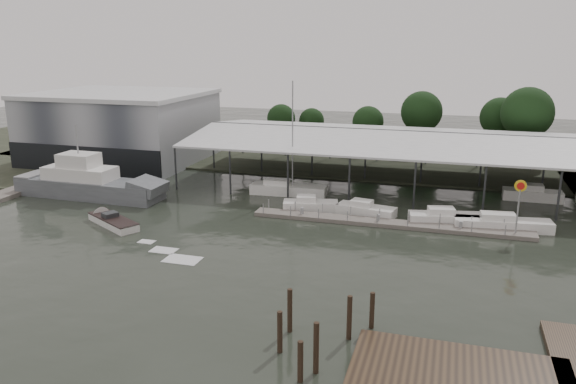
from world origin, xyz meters
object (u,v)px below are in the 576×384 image
(shell_fuel_sign, at_px, (519,197))
(speedboat_underway, at_px, (110,220))
(grey_trawler, at_px, (90,184))
(white_sailboat, at_px, (287,189))

(shell_fuel_sign, bearing_deg, speedboat_underway, -168.88)
(shell_fuel_sign, relative_size, grey_trawler, 0.30)
(shell_fuel_sign, distance_m, grey_trawler, 47.30)
(grey_trawler, xyz_separation_m, speedboat_underway, (8.14, -8.23, -1.19))
(grey_trawler, bearing_deg, shell_fuel_sign, 0.25)
(grey_trawler, relative_size, white_sailboat, 1.37)
(shell_fuel_sign, relative_size, white_sailboat, 0.40)
(white_sailboat, relative_size, speedboat_underway, 0.81)
(shell_fuel_sign, xyz_separation_m, speedboat_underway, (-39.09, -7.68, -3.53))
(speedboat_underway, bearing_deg, shell_fuel_sign, -138.85)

